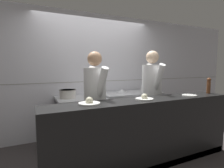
# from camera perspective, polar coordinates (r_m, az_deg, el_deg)

# --- Properties ---
(ground_plane) EXTENTS (14.00, 14.00, 0.00)m
(ground_plane) POSITION_cam_1_polar(r_m,az_deg,el_deg) (3.06, 3.53, -23.03)
(ground_plane) COLOR #383333
(wall_back_tiled) EXTENTS (8.00, 0.06, 2.60)m
(wall_back_tiled) POSITION_cam_1_polar(r_m,az_deg,el_deg) (3.86, -5.42, 3.14)
(wall_back_tiled) COLOR silver
(wall_back_tiled) RESTS_ON ground_plane
(oven_range) EXTENTS (0.89, 0.71, 0.89)m
(oven_range) POSITION_cam_1_polar(r_m,az_deg,el_deg) (3.50, -10.16, -11.46)
(oven_range) COLOR #38383D
(oven_range) RESTS_ON ground_plane
(prep_counter) EXTENTS (1.31, 0.65, 0.91)m
(prep_counter) POSITION_cam_1_polar(r_m,az_deg,el_deg) (3.92, 6.12, -9.38)
(prep_counter) COLOR #B7BABF
(prep_counter) RESTS_ON ground_plane
(pass_counter) EXTENTS (2.97, 0.45, 1.00)m
(pass_counter) POSITION_cam_1_polar(r_m,az_deg,el_deg) (2.74, 10.87, -15.32)
(pass_counter) COLOR black
(pass_counter) RESTS_ON ground_plane
(stock_pot) EXTENTS (0.31, 0.31, 0.16)m
(stock_pot) POSITION_cam_1_polar(r_m,az_deg,el_deg) (3.37, -14.28, -3.05)
(stock_pot) COLOR beige
(stock_pot) RESTS_ON oven_range
(sauce_pot) EXTENTS (0.29, 0.29, 0.15)m
(sauce_pot) POSITION_cam_1_polar(r_m,az_deg,el_deg) (3.44, -6.36, -2.82)
(sauce_pot) COLOR beige
(sauce_pot) RESTS_ON oven_range
(mixing_bowl_steel) EXTENTS (0.25, 0.25, 0.08)m
(mixing_bowl_steel) POSITION_cam_1_polar(r_m,az_deg,el_deg) (3.71, 3.26, -2.30)
(mixing_bowl_steel) COLOR #B7BABF
(mixing_bowl_steel) RESTS_ON prep_counter
(plated_dish_main) EXTENTS (0.28, 0.28, 0.10)m
(plated_dish_main) POSITION_cam_1_polar(r_m,az_deg,el_deg) (2.25, -7.41, -5.95)
(plated_dish_main) COLOR white
(plated_dish_main) RESTS_ON pass_counter
(plated_dish_appetiser) EXTENTS (0.26, 0.26, 0.09)m
(plated_dish_appetiser) POSITION_cam_1_polar(r_m,az_deg,el_deg) (2.58, 10.53, -4.53)
(plated_dish_appetiser) COLOR white
(plated_dish_appetiser) RESTS_ON pass_counter
(plated_dish_dessert) EXTENTS (0.23, 0.23, 0.02)m
(plated_dish_dessert) POSITION_cam_1_polar(r_m,az_deg,el_deg) (3.11, 23.96, -3.41)
(plated_dish_dessert) COLOR white
(plated_dish_dessert) RESTS_ON pass_counter
(pepper_mill) EXTENTS (0.07, 0.07, 0.28)m
(pepper_mill) POSITION_cam_1_polar(r_m,az_deg,el_deg) (3.54, 29.02, -0.33)
(pepper_mill) COLOR brown
(pepper_mill) RESTS_ON pass_counter
(chef_head_cook) EXTENTS (0.39, 0.75, 1.70)m
(chef_head_cook) POSITION_cam_1_polar(r_m,az_deg,el_deg) (2.76, -5.54, -5.25)
(chef_head_cook) COLOR black
(chef_head_cook) RESTS_ON ground_plane
(chef_sous) EXTENTS (0.40, 0.77, 1.76)m
(chef_sous) POSITION_cam_1_polar(r_m,az_deg,el_deg) (3.35, 12.80, -2.86)
(chef_sous) COLOR black
(chef_sous) RESTS_ON ground_plane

